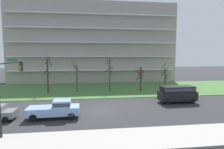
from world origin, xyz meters
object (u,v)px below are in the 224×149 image
van_black_center_right (177,93)px  tree_far_right (165,78)px  pickup_blue_near_left (56,109)px  tree_center (110,73)px  tree_right (141,78)px  tree_far_left (48,74)px  traffic_signal_mast (8,82)px  tree_left (77,77)px

van_black_center_right → tree_far_right: bearing=-103.3°
tree_far_right → pickup_blue_near_left: 21.96m
tree_center → tree_right: size_ratio=1.39×
tree_right → van_black_center_right: (2.92, -8.63, -1.17)m
tree_far_right → tree_far_left: bearing=178.7°
tree_right → van_black_center_right: bearing=-71.3°
tree_far_right → pickup_blue_near_left: tree_far_right is taller
tree_far_left → traffic_signal_mast: tree_far_left is taller
tree_left → tree_right: tree_left is taller
tree_left → traffic_signal_mast: 17.07m
van_black_center_right → tree_left: bearing=-33.2°
pickup_blue_near_left → traffic_signal_mast: size_ratio=0.85×
tree_center → van_black_center_right: (8.67, -9.18, -2.10)m
traffic_signal_mast → tree_left: bearing=73.6°
tree_right → traffic_signal_mast: size_ratio=0.72×
tree_far_right → traffic_signal_mast: 26.45m
tree_left → van_black_center_right: size_ratio=1.10×
tree_far_left → pickup_blue_near_left: tree_far_left is taller
tree_center → tree_right: (5.75, -0.56, -0.93)m
tree_far_left → van_black_center_right: bearing=-24.3°
tree_far_right → tree_center: bearing=175.7°
tree_far_left → tree_right: tree_far_left is taller
van_black_center_right → traffic_signal_mast: bearing=18.9°
tree_center → tree_far_right: 10.50m
tree_far_right → traffic_signal_mast: bearing=-143.6°
tree_left → tree_center: tree_center is taller
tree_far_left → tree_far_right: tree_far_left is taller
tree_far_right → van_black_center_right: (-1.75, -8.40, -1.07)m
tree_right → traffic_signal_mast: bearing=-136.2°
tree_far_left → tree_left: bearing=1.7°
pickup_blue_near_left → van_black_center_right: 16.59m
tree_left → tree_far_right: size_ratio=1.09×
tree_far_left → tree_center: size_ratio=1.03×
tree_far_right → van_black_center_right: size_ratio=1.00×
tree_center → tree_far_right: (10.42, -0.79, -1.03)m
tree_right → tree_far_right: 4.68m
pickup_blue_near_left → traffic_signal_mast: bearing=-143.5°
tree_far_left → van_black_center_right: tree_far_left is taller
traffic_signal_mast → tree_right: bearing=43.8°
tree_left → tree_center: size_ratio=0.90×
tree_center → pickup_blue_near_left: 15.70m
tree_far_right → tree_right: bearing=177.2°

